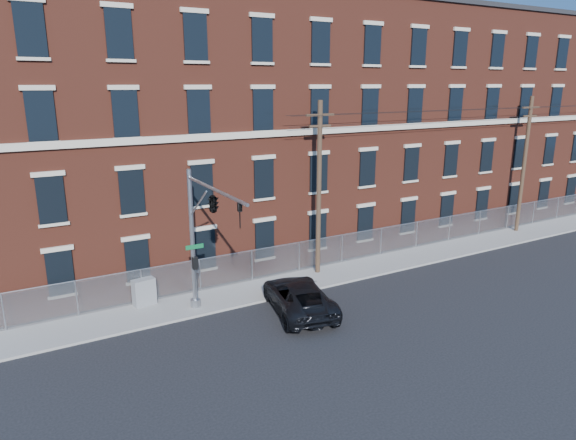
% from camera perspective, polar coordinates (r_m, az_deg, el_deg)
% --- Properties ---
extents(ground, '(140.00, 140.00, 0.00)m').
position_cam_1_polar(ground, '(25.43, 6.38, -10.73)').
color(ground, black).
rests_on(ground, ground).
extents(sidewalk, '(65.00, 3.00, 0.12)m').
position_cam_1_polar(sidewalk, '(36.40, 17.24, -3.17)').
color(sidewalk, gray).
rests_on(sidewalk, ground).
extents(mill_building, '(55.30, 14.32, 16.30)m').
position_cam_1_polar(mill_building, '(41.37, 9.04, 10.90)').
color(mill_building, maroon).
rests_on(mill_building, ground).
extents(chain_link_fence, '(59.06, 0.06, 1.85)m').
position_cam_1_polar(chain_link_fence, '(36.97, 15.91, -1.17)').
color(chain_link_fence, '#A5A8AD').
rests_on(chain_link_fence, ground).
extents(traffic_signal_mast, '(0.90, 6.75, 7.00)m').
position_cam_1_polar(traffic_signal_mast, '(22.69, -8.93, 0.50)').
color(traffic_signal_mast, '#9EA0A5').
rests_on(traffic_signal_mast, ground).
extents(utility_pole_near, '(1.80, 0.28, 10.00)m').
position_cam_1_polar(utility_pole_near, '(29.22, 3.47, 3.81)').
color(utility_pole_near, '#433021').
rests_on(utility_pole_near, ground).
extents(utility_pole_mid, '(1.80, 0.28, 10.00)m').
position_cam_1_polar(utility_pole_mid, '(41.70, 24.87, 5.84)').
color(utility_pole_mid, '#433021').
rests_on(utility_pole_mid, ground).
extents(overhead_wires, '(40.00, 0.62, 0.62)m').
position_cam_1_polar(overhead_wires, '(41.35, 25.45, 11.00)').
color(overhead_wires, black).
rests_on(overhead_wires, ground).
extents(pickup_truck, '(3.82, 6.14, 1.58)m').
position_cam_1_polar(pickup_truck, '(25.57, 1.22, -8.53)').
color(pickup_truck, black).
rests_on(pickup_truck, ground).
extents(utility_cabinet, '(1.18, 0.72, 1.38)m').
position_cam_1_polar(utility_cabinet, '(27.05, -15.77, -7.73)').
color(utility_cabinet, slate).
rests_on(utility_cabinet, sidewalk).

